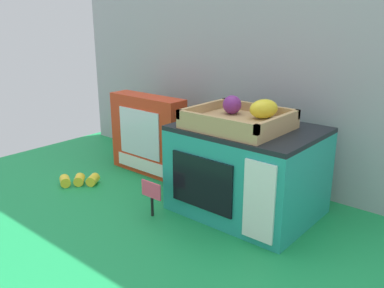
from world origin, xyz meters
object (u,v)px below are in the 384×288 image
(food_groups_crate, at_px, (240,119))
(cookie_set_box, at_px, (148,135))
(price_sign, at_px, (151,194))
(toy_microwave, at_px, (247,170))
(loose_toy_banana, at_px, (79,180))

(food_groups_crate, height_order, cookie_set_box, food_groups_crate)
(food_groups_crate, height_order, price_sign, food_groups_crate)
(cookie_set_box, bearing_deg, food_groups_crate, -7.64)
(toy_microwave, bearing_deg, cookie_set_box, 175.29)
(cookie_set_box, bearing_deg, loose_toy_banana, -110.26)
(toy_microwave, height_order, loose_toy_banana, toy_microwave)
(food_groups_crate, bearing_deg, toy_microwave, 55.05)
(price_sign, bearing_deg, loose_toy_banana, -179.85)
(toy_microwave, relative_size, price_sign, 3.71)
(cookie_set_box, xyz_separation_m, price_sign, (0.25, -0.23, -0.07))
(cookie_set_box, relative_size, loose_toy_banana, 2.51)
(food_groups_crate, xyz_separation_m, cookie_set_box, (-0.41, 0.06, -0.13))
(loose_toy_banana, bearing_deg, cookie_set_box, 69.74)
(price_sign, distance_m, loose_toy_banana, 0.34)
(cookie_set_box, xyz_separation_m, loose_toy_banana, (-0.09, -0.23, -0.12))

